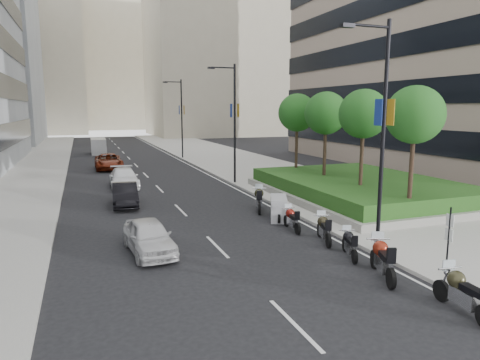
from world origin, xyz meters
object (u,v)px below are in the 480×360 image
lamp_post_0 (380,126)px  motorcycle_6 (259,199)px  car_d (109,161)px  car_b (125,195)px  motorcycle_3 (324,229)px  lamp_post_2 (180,115)px  parking_sign (449,238)px  delivery_van (99,147)px  car_c (124,178)px  motorcycle_0 (462,292)px  motorcycle_4 (292,219)px  motorcycle_5 (279,208)px  motorcycle_1 (382,259)px  lamp_post_1 (233,118)px  car_a (149,237)px  motorcycle_2 (350,244)px

lamp_post_0 → motorcycle_6: (-1.47, 8.35, -4.41)m
car_d → car_b: bearing=-90.2°
motorcycle_3 → lamp_post_2: bearing=15.5°
parking_sign → delivery_van: bearing=101.3°
car_c → lamp_post_2: bearing=65.3°
lamp_post_2 → lamp_post_0: bearing=-90.0°
motorcycle_0 → motorcycle_4: size_ratio=1.16×
motorcycle_3 → motorcycle_5: bearing=20.6°
lamp_post_2 → car_d: bearing=-144.4°
parking_sign → motorcycle_4: 7.52m
parking_sign → motorcycle_1: size_ratio=1.06×
lamp_post_2 → motorcycle_0: bearing=-91.3°
motorcycle_0 → car_c: 24.65m
lamp_post_1 → car_d: 15.26m
lamp_post_1 → car_c: lamp_post_1 is taller
lamp_post_1 → car_d: size_ratio=1.69×
lamp_post_0 → motorcycle_1: lamp_post_0 is taller
motorcycle_6 → car_c: 12.09m
car_c → delivery_van: delivery_van is taller
motorcycle_5 → motorcycle_3: bearing=-153.0°
motorcycle_4 → motorcycle_5: bearing=-1.3°
lamp_post_2 → motorcycle_1: size_ratio=3.82×
lamp_post_0 → lamp_post_1: 17.00m
motorcycle_0 → car_a: car_a is taller
motorcycle_4 → motorcycle_6: motorcycle_6 is taller
motorcycle_1 → lamp_post_1: bearing=17.1°
car_b → car_c: 6.27m
lamp_post_0 → motorcycle_2: 4.69m
motorcycle_5 → delivery_van: delivery_van is taller
parking_sign → motorcycle_2: bearing=121.3°
motorcycle_0 → motorcycle_5: size_ratio=1.09×
motorcycle_4 → car_b: (-6.92, 8.17, 0.14)m
motorcycle_5 → motorcycle_6: size_ratio=0.93×
motorcycle_2 → car_b: size_ratio=0.46×
lamp_post_0 → motorcycle_6: 9.56m
motorcycle_5 → car_d: (-7.11, 22.87, 0.13)m
lamp_post_1 → delivery_van: 28.61m
lamp_post_1 → lamp_post_2: 18.00m
lamp_post_1 → motorcycle_2: 17.64m
motorcycle_0 → lamp_post_0: bearing=-3.8°
motorcycle_4 → delivery_van: (-7.18, 39.80, 0.38)m
lamp_post_0 → car_b: 15.57m
motorcycle_1 → motorcycle_5: size_ratio=1.09×
motorcycle_2 → car_d: car_d is taller
motorcycle_1 → motorcycle_3: motorcycle_1 is taller
lamp_post_0 → lamp_post_2: size_ratio=1.00×
car_a → lamp_post_1: bearing=53.8°
car_d → motorcycle_5: bearing=-72.7°
motorcycle_0 → motorcycle_6: bearing=8.8°
car_a → car_d: 25.76m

